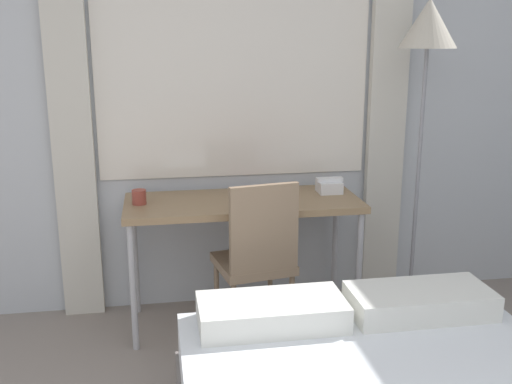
% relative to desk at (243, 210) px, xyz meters
% --- Properties ---
extents(wall_back_with_window, '(5.60, 0.13, 2.70)m').
position_rel_desk_xyz_m(wall_back_with_window, '(-0.05, 0.36, 0.64)').
color(wall_back_with_window, silver).
rests_on(wall_back_with_window, ground_plane).
extents(desk, '(1.37, 0.56, 0.78)m').
position_rel_desk_xyz_m(desk, '(0.00, 0.00, 0.00)').
color(desk, '#937551').
rests_on(desk, ground_plane).
extents(desk_chair, '(0.46, 0.46, 0.96)m').
position_rel_desk_xyz_m(desk_chair, '(0.04, -0.27, -0.17)').
color(desk_chair, '#8C7259').
rests_on(desk_chair, ground_plane).
extents(standing_lamp, '(0.33, 0.33, 1.92)m').
position_rel_desk_xyz_m(standing_lamp, '(1.07, -0.03, 0.89)').
color(standing_lamp, '#4C4C51').
rests_on(standing_lamp, ground_plane).
extents(telephone, '(0.16, 0.13, 0.09)m').
position_rel_desk_xyz_m(telephone, '(0.55, 0.08, 0.10)').
color(telephone, white).
rests_on(telephone, desk).
extents(book, '(0.29, 0.25, 0.02)m').
position_rel_desk_xyz_m(book, '(0.11, -0.03, 0.08)').
color(book, maroon).
rests_on(book, desk).
extents(mug, '(0.08, 0.08, 0.08)m').
position_rel_desk_xyz_m(mug, '(-0.60, 0.01, 0.10)').
color(mug, '#993F33').
rests_on(mug, desk).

